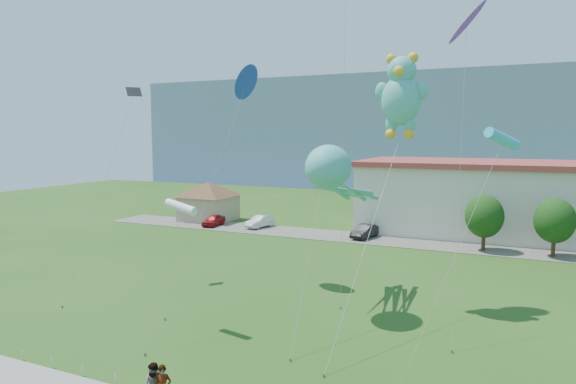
{
  "coord_description": "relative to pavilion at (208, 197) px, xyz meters",
  "views": [
    {
      "loc": [
        13.18,
        -17.95,
        11.15
      ],
      "look_at": [
        1.24,
        8.0,
        7.96
      ],
      "focal_mm": 32.0,
      "sensor_mm": 36.0,
      "label": 1
    }
  ],
  "objects": [
    {
      "name": "hill_ridge",
      "position": [
        24.0,
        82.0,
        9.48
      ],
      "size": [
        160.0,
        50.0,
        25.0
      ],
      "primitive_type": "cube",
      "color": "gray",
      "rests_on": "ground"
    },
    {
      "name": "parked_car_black",
      "position": [
        21.89,
        -2.82,
        -2.25
      ],
      "size": [
        2.19,
        4.53,
        1.43
      ],
      "primitive_type": "imported",
      "rotation": [
        0.0,
        0.0,
        -0.16
      ],
      "color": "black",
      "rests_on": "parking_strip"
    },
    {
      "name": "small_kite_purple",
      "position": [
        33.64,
        -22.32,
        14.5
      ],
      "size": [
        1.8,
        8.06,
        18.66
      ],
      "color": "purple",
      "rests_on": "ground"
    },
    {
      "name": "parked_car_red",
      "position": [
        2.92,
        -3.33,
        -2.29
      ],
      "size": [
        1.91,
        4.08,
        1.35
      ],
      "primitive_type": "imported",
      "rotation": [
        0.0,
        0.0,
        0.08
      ],
      "color": "maroon",
      "rests_on": "parking_strip"
    },
    {
      "name": "tree_mid",
      "position": [
        40.0,
        -4.0,
        0.36
      ],
      "size": [
        3.6,
        3.6,
        5.47
      ],
      "color": "#3F2B19",
      "rests_on": "ground"
    },
    {
      "name": "small_kite_cyan",
      "position": [
        36.21,
        -30.52,
        7.84
      ],
      "size": [
        3.81,
        7.93,
        11.41
      ],
      "color": "#32B7E3",
      "rests_on": "ground"
    },
    {
      "name": "parking_strip",
      "position": [
        24.0,
        -3.0,
        -2.99
      ],
      "size": [
        70.0,
        6.0,
        0.06
      ],
      "primitive_type": "cube",
      "color": "#59544C",
      "rests_on": "ground"
    },
    {
      "name": "teddy_bear_kite",
      "position": [
        29.89,
        -22.83,
        10.72
      ],
      "size": [
        3.4,
        13.02,
        16.3
      ],
      "color": "teal",
      "rests_on": "ground"
    },
    {
      "name": "small_kite_white",
      "position": [
        19.55,
        -32.26,
        3.99
      ],
      "size": [
        0.93,
        5.29,
        7.5
      ],
      "color": "white",
      "rests_on": "ground"
    },
    {
      "name": "pavilion",
      "position": [
        0.0,
        0.0,
        0.0
      ],
      "size": [
        9.2,
        9.2,
        5.0
      ],
      "color": "tan",
      "rests_on": "ground"
    },
    {
      "name": "parked_car_silver",
      "position": [
        8.61,
        -2.01,
        -2.27
      ],
      "size": [
        2.29,
        4.45,
        1.4
      ],
      "primitive_type": "imported",
      "rotation": [
        0.0,
        0.0,
        -0.2
      ],
      "color": "silver",
      "rests_on": "parking_strip"
    },
    {
      "name": "tree_near",
      "position": [
        34.0,
        -4.0,
        0.36
      ],
      "size": [
        3.6,
        3.6,
        5.47
      ],
      "color": "#3F2B19",
      "rests_on": "ground"
    },
    {
      "name": "small_kite_blue",
      "position": [
        18.01,
        -22.08,
        11.68
      ],
      "size": [
        1.8,
        10.75,
        15.74
      ],
      "color": "#213CC0",
      "rests_on": "ground"
    },
    {
      "name": "small_kite_black",
      "position": [
        9.83,
        -25.71,
        9.49
      ],
      "size": [
        1.43,
        8.96,
        14.87
      ],
      "color": "black",
      "rests_on": "ground"
    },
    {
      "name": "octopus_kite",
      "position": [
        26.32,
        -25.34,
        5.5
      ],
      "size": [
        2.76,
        13.65,
        10.56
      ],
      "color": "teal",
      "rests_on": "ground"
    }
  ]
}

